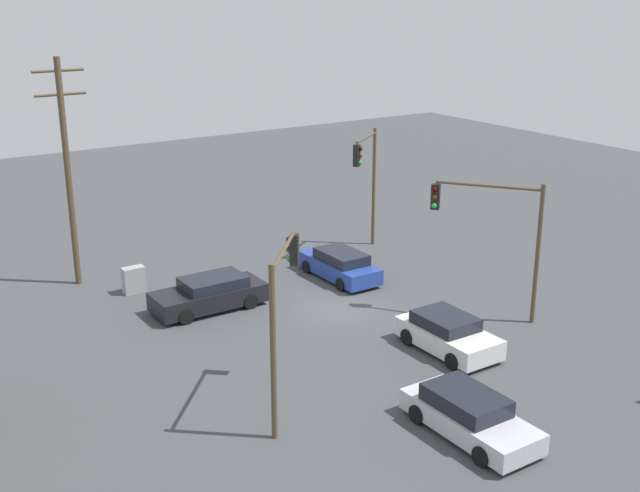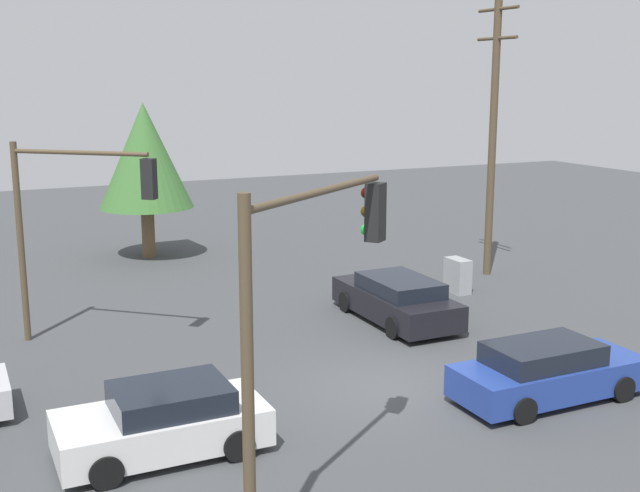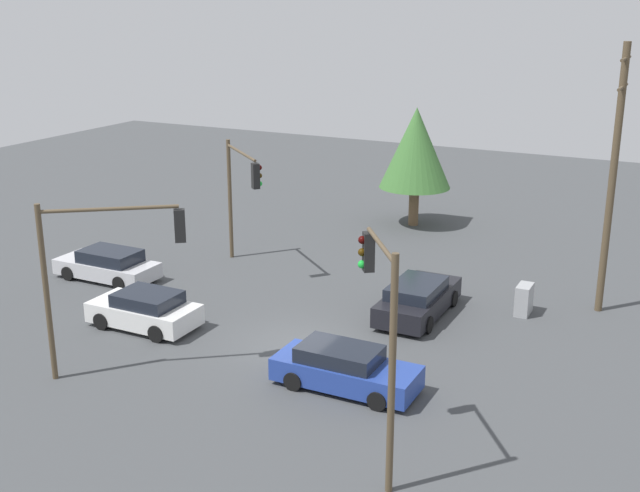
{
  "view_description": "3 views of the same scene",
  "coord_description": "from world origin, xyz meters",
  "px_view_note": "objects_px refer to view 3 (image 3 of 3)",
  "views": [
    {
      "loc": [
        18.05,
        25.94,
        13.03
      ],
      "look_at": [
        1.77,
        1.38,
        3.45
      ],
      "focal_mm": 45.0,
      "sensor_mm": 36.0,
      "label": 1
    },
    {
      "loc": [
        -15.59,
        9.2,
        7.25
      ],
      "look_at": [
        3.49,
        0.19,
        2.81
      ],
      "focal_mm": 45.0,
      "sensor_mm": 36.0,
      "label": 2
    },
    {
      "loc": [
        -22.7,
        -12.45,
        11.69
      ],
      "look_at": [
        1.24,
        -0.34,
        3.35
      ],
      "focal_mm": 45.0,
      "sensor_mm": 36.0,
      "label": 3
    }
  ],
  "objects_px": {
    "traffic_signal_main": "(241,185)",
    "traffic_signal_aux": "(103,257)",
    "sedan_blue": "(345,369)",
    "sedan_silver": "(108,265)",
    "sedan_dark": "(418,299)",
    "electrical_cabinet": "(524,300)",
    "traffic_signal_cross": "(381,316)",
    "sedan_white": "(145,310)"
  },
  "relations": [
    {
      "from": "sedan_blue",
      "to": "sedan_silver",
      "type": "distance_m",
      "value": 14.18
    },
    {
      "from": "sedan_white",
      "to": "traffic_signal_cross",
      "type": "distance_m",
      "value": 12.66
    },
    {
      "from": "sedan_silver",
      "to": "sedan_dark",
      "type": "bearing_deg",
      "value": -80.92
    },
    {
      "from": "traffic_signal_main",
      "to": "traffic_signal_cross",
      "type": "distance_m",
      "value": 16.71
    },
    {
      "from": "sedan_dark",
      "to": "traffic_signal_main",
      "type": "distance_m",
      "value": 9.7
    },
    {
      "from": "sedan_white",
      "to": "sedan_blue",
      "type": "bearing_deg",
      "value": -97.1
    },
    {
      "from": "traffic_signal_aux",
      "to": "electrical_cabinet",
      "type": "height_order",
      "value": "traffic_signal_aux"
    },
    {
      "from": "traffic_signal_main",
      "to": "traffic_signal_aux",
      "type": "height_order",
      "value": "traffic_signal_aux"
    },
    {
      "from": "sedan_dark",
      "to": "traffic_signal_main",
      "type": "height_order",
      "value": "traffic_signal_main"
    },
    {
      "from": "traffic_signal_main",
      "to": "traffic_signal_aux",
      "type": "bearing_deg",
      "value": -39.18
    },
    {
      "from": "sedan_dark",
      "to": "electrical_cabinet",
      "type": "relative_size",
      "value": 4.03
    },
    {
      "from": "sedan_dark",
      "to": "traffic_signal_aux",
      "type": "xyz_separation_m",
      "value": [
        -9.21,
        7.09,
        3.33
      ]
    },
    {
      "from": "traffic_signal_cross",
      "to": "traffic_signal_aux",
      "type": "distance_m",
      "value": 9.8
    },
    {
      "from": "sedan_blue",
      "to": "traffic_signal_aux",
      "type": "bearing_deg",
      "value": -70.56
    },
    {
      "from": "electrical_cabinet",
      "to": "traffic_signal_main",
      "type": "bearing_deg",
      "value": 90.94
    },
    {
      "from": "sedan_dark",
      "to": "electrical_cabinet",
      "type": "bearing_deg",
      "value": 28.68
    },
    {
      "from": "sedan_dark",
      "to": "electrical_cabinet",
      "type": "height_order",
      "value": "sedan_dark"
    },
    {
      "from": "sedan_blue",
      "to": "traffic_signal_main",
      "type": "bearing_deg",
      "value": -133.1
    },
    {
      "from": "electrical_cabinet",
      "to": "traffic_signal_aux",
      "type": "bearing_deg",
      "value": 136.29
    },
    {
      "from": "sedan_white",
      "to": "traffic_signal_cross",
      "type": "relative_size",
      "value": 0.65
    },
    {
      "from": "sedan_white",
      "to": "traffic_signal_main",
      "type": "xyz_separation_m",
      "value": [
        7.38,
        0.39,
        3.19
      ]
    },
    {
      "from": "sedan_blue",
      "to": "traffic_signal_aux",
      "type": "xyz_separation_m",
      "value": [
        -2.52,
        7.13,
        3.35
      ]
    },
    {
      "from": "sedan_white",
      "to": "traffic_signal_main",
      "type": "distance_m",
      "value": 8.05
    },
    {
      "from": "sedan_blue",
      "to": "traffic_signal_main",
      "type": "relative_size",
      "value": 0.82
    },
    {
      "from": "electrical_cabinet",
      "to": "sedan_silver",
      "type": "bearing_deg",
      "value": 103.6
    },
    {
      "from": "sedan_blue",
      "to": "sedan_dark",
      "type": "distance_m",
      "value": 6.69
    },
    {
      "from": "sedan_dark",
      "to": "sedan_silver",
      "type": "xyz_separation_m",
      "value": [
        -2.14,
        13.38,
        -0.03
      ]
    },
    {
      "from": "sedan_silver",
      "to": "traffic_signal_aux",
      "type": "xyz_separation_m",
      "value": [
        -7.07,
        -6.3,
        3.36
      ]
    },
    {
      "from": "sedan_white",
      "to": "traffic_signal_cross",
      "type": "bearing_deg",
      "value": -112.2
    },
    {
      "from": "traffic_signal_main",
      "to": "sedan_dark",
      "type": "bearing_deg",
      "value": 29.89
    },
    {
      "from": "sedan_silver",
      "to": "traffic_signal_aux",
      "type": "distance_m",
      "value": 10.04
    },
    {
      "from": "sedan_silver",
      "to": "traffic_signal_main",
      "type": "relative_size",
      "value": 0.82
    },
    {
      "from": "traffic_signal_cross",
      "to": "sedan_blue",
      "type": "bearing_deg",
      "value": 1.26
    },
    {
      "from": "sedan_white",
      "to": "sedan_dark",
      "type": "relative_size",
      "value": 0.85
    },
    {
      "from": "traffic_signal_cross",
      "to": "traffic_signal_aux",
      "type": "relative_size",
      "value": 1.07
    },
    {
      "from": "traffic_signal_cross",
      "to": "sedan_white",
      "type": "bearing_deg",
      "value": 32.4
    },
    {
      "from": "sedan_white",
      "to": "sedan_silver",
      "type": "bearing_deg",
      "value": 54.04
    },
    {
      "from": "traffic_signal_cross",
      "to": "sedan_dark",
      "type": "bearing_deg",
      "value": -20.77
    },
    {
      "from": "sedan_white",
      "to": "traffic_signal_aux",
      "type": "xyz_separation_m",
      "value": [
        -3.59,
        -1.51,
        3.34
      ]
    },
    {
      "from": "traffic_signal_cross",
      "to": "traffic_signal_aux",
      "type": "height_order",
      "value": "traffic_signal_cross"
    },
    {
      "from": "sedan_white",
      "to": "sedan_dark",
      "type": "distance_m",
      "value": 10.27
    },
    {
      "from": "traffic_signal_aux",
      "to": "electrical_cabinet",
      "type": "bearing_deg",
      "value": 9.9
    }
  ]
}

